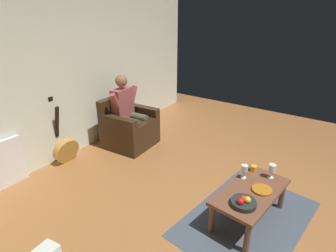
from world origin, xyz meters
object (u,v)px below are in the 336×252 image
(armchair, at_px, (129,128))
(person_seated, at_px, (128,109))
(wine_glass_far, at_px, (272,169))
(fruit_bowl, at_px, (244,202))
(wine_glass_near, at_px, (244,169))
(decorative_dish, at_px, (262,190))
(coffee_table, at_px, (250,195))
(candle_jar, at_px, (254,168))
(guitar, at_px, (66,148))

(armchair, bearing_deg, person_seated, 90.00)
(person_seated, relative_size, wine_glass_far, 7.09)
(wine_glass_far, bearing_deg, fruit_bowl, -7.58)
(wine_glass_near, height_order, decorative_dish, wine_glass_near)
(armchair, xyz_separation_m, coffee_table, (0.64, 2.34, 0.02))
(armchair, height_order, person_seated, person_seated)
(coffee_table, bearing_deg, fruit_bowl, 3.47)
(fruit_bowl, bearing_deg, coffee_table, -176.53)
(person_seated, xyz_separation_m, candle_jar, (0.25, 2.23, -0.22))
(wine_glass_near, relative_size, fruit_bowl, 0.66)
(person_seated, height_order, wine_glass_near, person_seated)
(person_seated, distance_m, fruit_bowl, 2.54)
(wine_glass_near, bearing_deg, candle_jar, 167.33)
(coffee_table, bearing_deg, candle_jar, -164.67)
(wine_glass_near, bearing_deg, wine_glass_far, 125.52)
(guitar, distance_m, candle_jar, 2.74)
(wine_glass_far, xyz_separation_m, decorative_dish, (0.31, -0.01, -0.11))
(person_seated, xyz_separation_m, coffee_table, (0.64, 2.33, -0.32))
(armchair, xyz_separation_m, decorative_dish, (0.59, 2.44, 0.09))
(wine_glass_near, relative_size, decorative_dish, 0.79)
(coffee_table, distance_m, candle_jar, 0.42)
(person_seated, height_order, coffee_table, person_seated)
(armchair, xyz_separation_m, fruit_bowl, (0.93, 2.36, 0.12))
(armchair, bearing_deg, fruit_bowl, 65.50)
(armchair, xyz_separation_m, guitar, (0.99, -0.40, -0.08))
(coffee_table, relative_size, fruit_bowl, 4.04)
(coffee_table, xyz_separation_m, fruit_bowl, (0.29, 0.02, 0.10))
(person_seated, xyz_separation_m, fruit_bowl, (0.93, 2.35, -0.22))
(armchair, height_order, decorative_dish, armchair)
(coffee_table, xyz_separation_m, wine_glass_far, (-0.37, 0.10, 0.18))
(wine_glass_near, bearing_deg, person_seated, -101.97)
(wine_glass_far, xyz_separation_m, candle_jar, (-0.03, -0.21, -0.08))
(wine_glass_near, distance_m, decorative_dish, 0.30)
(decorative_dish, xyz_separation_m, candle_jar, (-0.34, -0.21, 0.02))
(decorative_dish, bearing_deg, armchair, -103.56)
(person_seated, relative_size, coffee_table, 1.17)
(coffee_table, distance_m, decorative_dish, 0.13)
(wine_glass_far, bearing_deg, armchair, -96.45)
(candle_jar, bearing_deg, fruit_bowl, 10.42)
(decorative_dish, bearing_deg, coffee_table, -60.94)
(guitar, xyz_separation_m, decorative_dish, (-0.40, 2.84, 0.17))
(wine_glass_far, bearing_deg, candle_jar, -96.83)
(coffee_table, height_order, wine_glass_near, wine_glass_near)
(fruit_bowl, distance_m, decorative_dish, 0.35)
(person_seated, height_order, candle_jar, person_seated)
(guitar, bearing_deg, decorative_dish, 98.08)
(armchair, xyz_separation_m, candle_jar, (0.25, 2.23, 0.12))
(guitar, xyz_separation_m, wine_glass_far, (-0.72, 2.85, 0.28))
(coffee_table, xyz_separation_m, decorative_dish, (-0.05, 0.10, 0.07))
(guitar, relative_size, candle_jar, 13.50)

